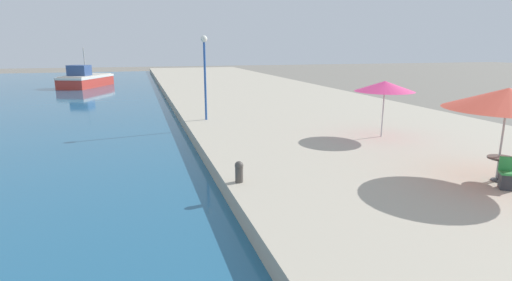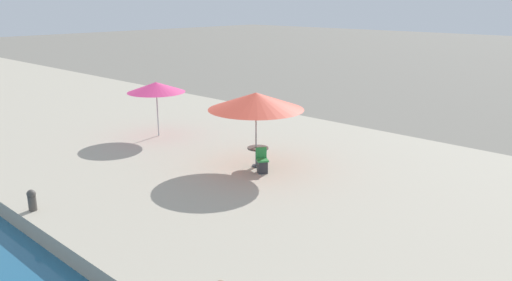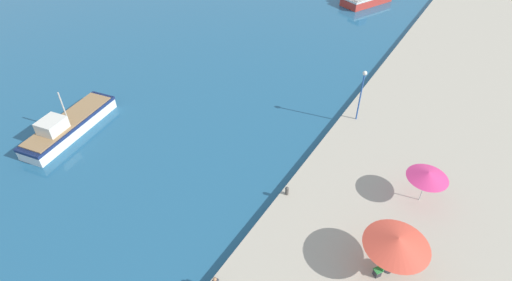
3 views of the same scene
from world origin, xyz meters
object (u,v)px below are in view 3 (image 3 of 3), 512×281
object	(u,v)px
fishing_boat_near	(68,125)
cafe_chair_left	(378,272)
cafe_umbrella_white	(428,175)
cafe_table	(389,265)
lamppost	(362,87)
mooring_bollard	(287,190)
cafe_umbrella_pink	(398,242)

from	to	relation	value
fishing_boat_near	cafe_chair_left	size ratio (longest dim) A/B	10.04
cafe_chair_left	cafe_umbrella_white	bearing A→B (deg)	-59.69
cafe_table	lamppost	size ratio (longest dim) A/B	0.18
cafe_table	mooring_bollard	bearing A→B (deg)	164.34
lamppost	cafe_table	bearing A→B (deg)	-62.09
cafe_umbrella_pink	mooring_bollard	size ratio (longest dim) A/B	5.44
mooring_bollard	cafe_umbrella_pink	bearing A→B (deg)	-15.06
lamppost	fishing_boat_near	bearing A→B (deg)	-145.11
cafe_umbrella_white	cafe_umbrella_pink	bearing A→B (deg)	-91.02
cafe_table	cafe_chair_left	bearing A→B (deg)	-124.53
cafe_chair_left	cafe_table	bearing A→B (deg)	-90.00
cafe_chair_left	lamppost	distance (m)	15.16
cafe_chair_left	mooring_bollard	size ratio (longest dim) A/B	1.39
cafe_umbrella_white	lamppost	xyz separation A→B (m)	(-6.92, 6.49, 0.82)
mooring_bollard	lamppost	xyz separation A→B (m)	(0.80, 10.73, 2.74)
cafe_umbrella_white	lamppost	bearing A→B (deg)	136.85
cafe_umbrella_white	cafe_chair_left	size ratio (longest dim) A/B	2.88
cafe_umbrella_pink	cafe_umbrella_white	xyz separation A→B (m)	(0.11, 6.29, -0.23)
cafe_chair_left	lamppost	size ratio (longest dim) A/B	0.20
cafe_umbrella_pink	cafe_umbrella_white	bearing A→B (deg)	88.98
cafe_umbrella_pink	lamppost	xyz separation A→B (m)	(-6.81, 12.78, 0.59)
cafe_umbrella_white	cafe_chair_left	distance (m)	7.26
cafe_umbrella_pink	cafe_table	world-z (taller)	cafe_umbrella_pink
fishing_boat_near	cafe_umbrella_white	world-z (taller)	fishing_boat_near
cafe_umbrella_pink	cafe_chair_left	distance (m)	2.32
cafe_chair_left	mooring_bollard	xyz separation A→B (m)	(-7.20, 2.73, 0.02)
cafe_chair_left	mooring_bollard	world-z (taller)	cafe_chair_left
cafe_umbrella_white	cafe_table	bearing A→B (deg)	-90.94
fishing_boat_near	lamppost	world-z (taller)	lamppost
fishing_boat_near	cafe_table	distance (m)	26.44
cafe_umbrella_pink	cafe_umbrella_white	size ratio (longest dim) A/B	1.36
cafe_umbrella_pink	fishing_boat_near	bearing A→B (deg)	-178.07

